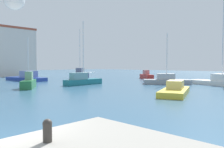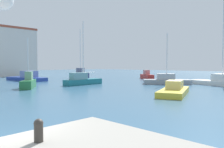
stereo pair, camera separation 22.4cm
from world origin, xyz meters
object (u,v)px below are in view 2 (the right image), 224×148
motorboat_blue_behind_lamppost (27,77)px  sailboat_grey_inner_mooring (166,80)px  sailboat_teal_distant_east (82,80)px  sailboat_white_outer_mooring (224,81)px  sailboat_green_near_pier (28,82)px  motorboat_yellow_mid_harbor (174,90)px  mooring_bollard (39,129)px  motorboat_red_center_channel (147,76)px  sailboat_navy_far_right (80,75)px

motorboat_blue_behind_lamppost → sailboat_grey_inner_mooring: sailboat_grey_inner_mooring is taller
sailboat_teal_distant_east → sailboat_white_outer_mooring: bearing=-50.1°
sailboat_green_near_pier → motorboat_yellow_mid_harbor: (6.84, -14.89, -0.25)m
mooring_bollard → sailboat_white_outer_mooring: bearing=10.7°
mooring_bollard → sailboat_teal_distant_east: sailboat_teal_distant_east is taller
sailboat_green_near_pier → mooring_bollard: bearing=-114.6°
motorboat_yellow_mid_harbor → motorboat_red_center_channel: bearing=41.6°
sailboat_white_outer_mooring → motorboat_red_center_channel: size_ratio=3.22×
sailboat_white_outer_mooring → sailboat_navy_far_right: bearing=98.6°
motorboat_yellow_mid_harbor → sailboat_grey_inner_mooring: (9.07, 6.16, 0.12)m
motorboat_blue_behind_lamppost → motorboat_yellow_mid_harbor: motorboat_blue_behind_lamppost is taller
sailboat_teal_distant_east → sailboat_white_outer_mooring: size_ratio=0.64×
mooring_bollard → sailboat_green_near_pier: bearing=65.4°
sailboat_teal_distant_east → sailboat_green_near_pier: size_ratio=1.47×
mooring_bollard → sailboat_navy_far_right: bearing=51.1°
mooring_bollard → motorboat_red_center_channel: 39.52m
mooring_bollard → sailboat_green_near_pier: size_ratio=0.09×
sailboat_navy_far_right → sailboat_grey_inner_mooring: bearing=-87.7°
sailboat_navy_far_right → motorboat_red_center_channel: 12.96m
motorboat_blue_behind_lamppost → motorboat_yellow_mid_harbor: 26.75m
sailboat_teal_distant_east → motorboat_yellow_mid_harbor: bearing=-90.9°
sailboat_green_near_pier → motorboat_red_center_channel: size_ratio=1.40×
motorboat_red_center_channel → sailboat_green_near_pier: bearing=-179.1°
mooring_bollard → motorboat_blue_behind_lamppost: 35.71m
sailboat_grey_inner_mooring → sailboat_green_near_pier: bearing=151.3°
sailboat_green_near_pier → sailboat_white_outer_mooring: 24.35m
motorboat_blue_behind_lamppost → mooring_bollard: bearing=-114.5°
sailboat_green_near_pier → motorboat_blue_behind_lamppost: sailboat_green_near_pier is taller
mooring_bollard → motorboat_yellow_mid_harbor: (16.31, 5.76, -0.93)m
mooring_bollard → sailboat_grey_inner_mooring: sailboat_grey_inner_mooring is taller
sailboat_navy_far_right → motorboat_blue_behind_lamppost: size_ratio=1.15×
mooring_bollard → sailboat_grey_inner_mooring: 28.06m
motorboat_blue_behind_lamppost → sailboat_grey_inner_mooring: bearing=-62.8°
sailboat_teal_distant_east → motorboat_blue_behind_lamppost: size_ratio=1.02×
mooring_bollard → sailboat_teal_distant_east: bearing=49.9°
motorboat_red_center_channel → sailboat_grey_inner_mooring: size_ratio=0.59×
motorboat_red_center_channel → sailboat_grey_inner_mooring: sailboat_grey_inner_mooring is taller
motorboat_blue_behind_lamppost → sailboat_green_near_pier: bearing=-114.3°
mooring_bollard → motorboat_yellow_mid_harbor: mooring_bollard is taller
motorboat_yellow_mid_harbor → sailboat_grey_inner_mooring: bearing=34.2°
sailboat_teal_distant_east → motorboat_yellow_mid_harbor: (-0.21, -13.86, -0.25)m
mooring_bollard → sailboat_navy_far_right: (24.64, 30.50, -0.59)m
sailboat_navy_far_right → motorboat_red_center_channel: bearing=-47.0°
mooring_bollard → sailboat_navy_far_right: sailboat_navy_far_right is taller
motorboat_red_center_channel → motorboat_yellow_mid_harbor: size_ratio=0.62×
sailboat_teal_distant_east → motorboat_red_center_channel: (16.94, 1.39, -0.10)m
sailboat_teal_distant_east → sailboat_grey_inner_mooring: sailboat_teal_distant_east is taller
sailboat_white_outer_mooring → motorboat_blue_behind_lamppost: bearing=116.7°
sailboat_white_outer_mooring → mooring_bollard: bearing=-169.3°
sailboat_green_near_pier → sailboat_navy_far_right: (15.16, 9.84, 0.09)m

